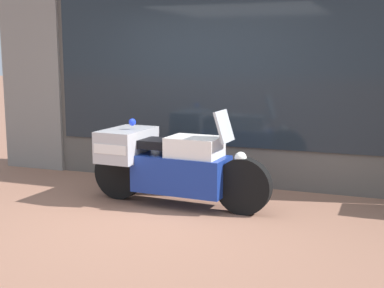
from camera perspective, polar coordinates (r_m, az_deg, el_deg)
name	(u,v)px	position (r m, az deg, el deg)	size (l,w,h in m)	color
ground_plane	(156,220)	(5.95, -3.90, -8.09)	(60.00, 60.00, 0.00)	#8E604C
shop_building	(183,48)	(7.69, -0.97, 10.25)	(6.91, 0.55, 3.76)	#56514C
window_display	(245,151)	(7.55, 5.64, -0.70)	(5.42, 0.30, 1.91)	slate
paramedic_motorcycle	(166,162)	(6.43, -2.78, -1.91)	(2.29, 0.82, 1.18)	black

